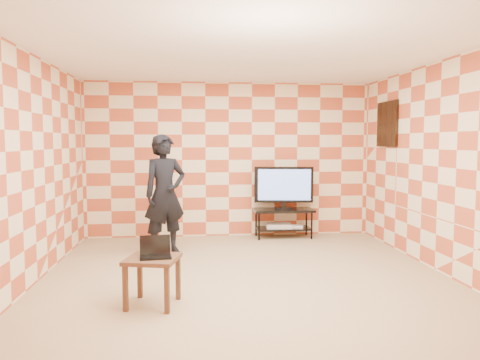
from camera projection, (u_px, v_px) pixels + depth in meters
name	position (u px, v px, depth m)	size (l,w,h in m)	color
floor	(245.00, 275.00, 5.85)	(5.00, 5.00, 0.00)	tan
wall_back	(229.00, 160.00, 8.22)	(5.00, 0.02, 2.70)	beige
wall_front	(286.00, 188.00, 3.26)	(5.00, 0.02, 2.70)	beige
wall_left	(34.00, 169.00, 5.48)	(0.02, 5.00, 2.70)	beige
wall_right	(438.00, 167.00, 6.00)	(0.02, 5.00, 2.70)	beige
ceiling	(245.00, 56.00, 5.63)	(5.00, 5.00, 0.02)	white
wall_art	(387.00, 124.00, 7.48)	(0.04, 0.72, 0.72)	black
tv_stand	(283.00, 217.00, 8.14)	(1.04, 0.47, 0.50)	black
tv	(284.00, 186.00, 8.09)	(1.01, 0.23, 0.74)	black
dvd_player	(278.00, 226.00, 8.14)	(0.44, 0.31, 0.07)	#BABABD
game_console	(297.00, 226.00, 8.13)	(0.21, 0.15, 0.05)	silver
side_table	(152.00, 266.00, 4.76)	(0.60, 0.60, 0.50)	#3E251A
laptop	(155.00, 252.00, 4.77)	(0.34, 0.28, 0.21)	black
person	(165.00, 194.00, 6.94)	(0.65, 0.43, 1.78)	black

